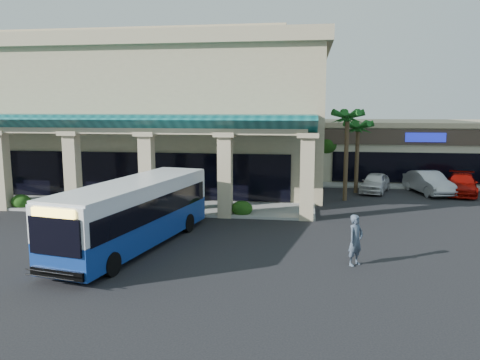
% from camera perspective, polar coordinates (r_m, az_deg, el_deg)
% --- Properties ---
extents(ground, '(110.00, 110.00, 0.00)m').
position_cam_1_polar(ground, '(21.78, -8.14, -7.48)').
color(ground, black).
extents(main_building, '(30.80, 14.80, 11.35)m').
position_cam_1_polar(main_building, '(38.66, -13.11, 8.00)').
color(main_building, tan).
rests_on(main_building, ground).
extents(arcade, '(30.00, 6.20, 5.70)m').
position_cam_1_polar(arcade, '(30.43, -19.20, 2.24)').
color(arcade, '#0D5053').
rests_on(arcade, ground).
extents(strip_mall, '(22.50, 12.50, 4.90)m').
position_cam_1_polar(strip_mall, '(45.79, 23.47, 3.55)').
color(strip_mall, beige).
rests_on(strip_mall, ground).
extents(palm_0, '(2.40, 2.40, 6.60)m').
position_cam_1_polar(palm_0, '(31.26, 12.84, 3.51)').
color(palm_0, '#154E18').
rests_on(palm_0, ground).
extents(palm_1, '(2.40, 2.40, 5.80)m').
position_cam_1_polar(palm_1, '(34.36, 14.09, 3.25)').
color(palm_1, '#154E18').
rests_on(palm_1, ground).
extents(broadleaf_tree, '(2.60, 2.60, 4.81)m').
position_cam_1_polar(broadleaf_tree, '(39.24, 10.43, 3.31)').
color(broadleaf_tree, '#173C0D').
rests_on(broadleaf_tree, ground).
extents(transit_bus, '(4.34, 10.73, 2.92)m').
position_cam_1_polar(transit_bus, '(20.94, -12.70, -4.14)').
color(transit_bus, navy).
rests_on(transit_bus, ground).
extents(pedestrian, '(0.84, 0.86, 2.00)m').
position_cam_1_polar(pedestrian, '(18.78, 13.91, -7.13)').
color(pedestrian, '#404D5F').
rests_on(pedestrian, ground).
extents(car_silver, '(2.87, 4.45, 1.41)m').
position_cam_1_polar(car_silver, '(35.20, 16.13, -0.30)').
color(car_silver, silver).
rests_on(car_silver, ground).
extents(car_white, '(2.83, 5.11, 1.59)m').
position_cam_1_polar(car_white, '(35.83, 21.99, -0.30)').
color(car_white, '#A8A8AF').
rests_on(car_white, ground).
extents(car_red, '(3.34, 5.36, 1.45)m').
position_cam_1_polar(car_red, '(36.48, 25.39, -0.47)').
color(car_red, '#920A04').
rests_on(car_red, ground).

